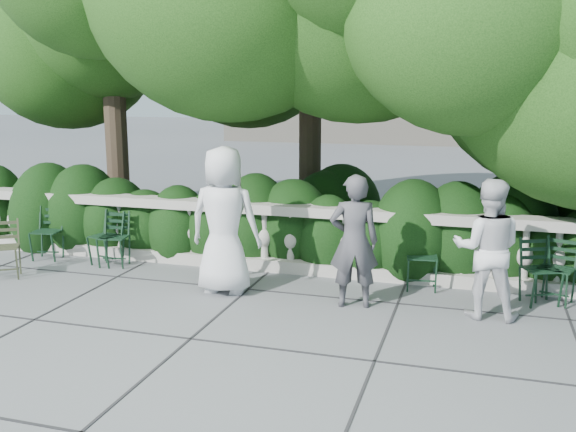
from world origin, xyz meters
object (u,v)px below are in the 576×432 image
(chair_f, at_px, (544,308))
(chair_weathered, at_px, (5,281))
(chair_e, at_px, (550,306))
(chair_b, at_px, (44,262))
(chair_c, at_px, (111,269))
(chair_d, at_px, (421,292))
(chair_a, at_px, (100,267))
(person_businessman, at_px, (224,220))
(person_woman_grey, at_px, (354,241))
(person_casual_man, at_px, (487,249))

(chair_f, bearing_deg, chair_weathered, 163.85)
(chair_f, bearing_deg, chair_e, 26.07)
(chair_b, distance_m, chair_f, 7.29)
(chair_c, xyz_separation_m, chair_d, (4.56, 0.19, 0.00))
(chair_a, distance_m, person_businessman, 2.53)
(chair_a, relative_size, chair_b, 1.00)
(chair_d, bearing_deg, chair_b, 174.17)
(chair_b, bearing_deg, chair_d, -8.29)
(chair_weathered, distance_m, person_woman_grey, 4.98)
(chair_a, xyz_separation_m, chair_b, (-1.01, 0.01, 0.00))
(chair_f, bearing_deg, person_businessman, 163.80)
(chair_e, relative_size, chair_weathered, 1.00)
(chair_c, bearing_deg, chair_weathered, -149.17)
(chair_e, height_order, person_casual_man, person_casual_man)
(chair_b, bearing_deg, chair_f, -9.92)
(chair_e, relative_size, chair_f, 1.00)
(chair_d, xyz_separation_m, person_casual_man, (0.79, -0.69, 0.82))
(chair_d, xyz_separation_m, chair_e, (1.59, -0.08, 0.00))
(person_businessman, bearing_deg, chair_f, -174.23)
(chair_a, xyz_separation_m, person_casual_man, (5.56, -0.53, 0.82))
(chair_d, bearing_deg, chair_f, -13.68)
(chair_a, bearing_deg, chair_e, 14.28)
(chair_d, distance_m, person_businessman, 2.77)
(chair_e, relative_size, person_casual_man, 0.51)
(chair_b, height_order, person_casual_man, person_casual_man)
(chair_e, xyz_separation_m, person_woman_grey, (-2.36, -0.70, 0.83))
(chair_e, bearing_deg, chair_f, -109.61)
(chair_a, xyz_separation_m, person_woman_grey, (4.00, -0.62, 0.83))
(chair_f, height_order, chair_weathered, same)
(chair_d, relative_size, chair_weathered, 1.00)
(chair_a, height_order, chair_weathered, same)
(person_businessman, bearing_deg, chair_e, -173.17)
(chair_d, distance_m, person_woman_grey, 1.37)
(chair_b, xyz_separation_m, chair_e, (7.36, 0.07, 0.00))
(person_woman_grey, bearing_deg, person_casual_man, 169.67)
(person_casual_man, bearing_deg, chair_c, -5.26)
(person_businessman, bearing_deg, person_woman_grey, 176.01)
(chair_c, bearing_deg, chair_e, -9.52)
(person_businessman, relative_size, person_casual_man, 1.18)
(chair_weathered, bearing_deg, person_casual_man, -28.54)
(chair_e, xyz_separation_m, person_businessman, (-4.08, -0.64, 0.97))
(chair_a, xyz_separation_m, chair_c, (0.21, -0.03, 0.00))
(chair_f, bearing_deg, chair_b, 155.86)
(chair_weathered, bearing_deg, chair_c, 8.63)
(chair_d, relative_size, chair_e, 1.00)
(chair_b, height_order, person_businessman, person_businessman)
(chair_c, relative_size, chair_d, 1.00)
(chair_a, height_order, chair_c, same)
(chair_b, xyz_separation_m, person_businessman, (3.28, -0.57, 0.97))
(chair_weathered, xyz_separation_m, person_casual_man, (6.45, 0.47, 0.82))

